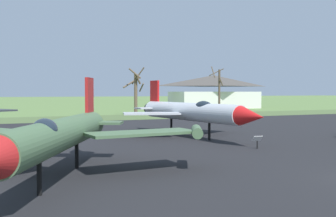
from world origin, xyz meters
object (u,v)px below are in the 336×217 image
object	(u,v)px
info_placard_rear_left	(257,141)
visitor_building	(214,92)
jet_fighter_rear_left	(193,112)
jet_fighter_rear_center	(60,134)

from	to	relation	value
info_placard_rear_left	visitor_building	distance (m)	66.95
jet_fighter_rear_left	info_placard_rear_left	xyz separation A→B (m)	(0.67, -7.55, -1.54)
visitor_building	info_placard_rear_left	bearing A→B (deg)	-118.46
jet_fighter_rear_center	info_placard_rear_left	size ratio (longest dim) A/B	14.30
jet_fighter_rear_center	info_placard_rear_left	bearing A→B (deg)	17.63
jet_fighter_rear_center	visitor_building	world-z (taller)	visitor_building
jet_fighter_rear_center	visitor_building	xyz separation A→B (m)	(44.90, 62.94, 1.75)
jet_fighter_rear_left	jet_fighter_rear_center	bearing A→B (deg)	-136.59
jet_fighter_rear_left	info_placard_rear_left	size ratio (longest dim) A/B	17.52
visitor_building	jet_fighter_rear_left	bearing A→B (deg)	-122.42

